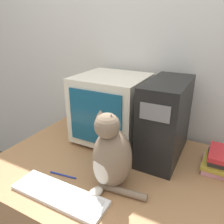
# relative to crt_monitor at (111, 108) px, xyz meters

# --- Properties ---
(wall_back) EXTENTS (7.00, 0.05, 2.50)m
(wall_back) POSITION_rel_crt_monitor_xyz_m (0.14, 0.29, 0.26)
(wall_back) COLOR silver
(wall_back) RESTS_ON ground_plane
(desk) EXTENTS (1.32, 0.97, 0.76)m
(desk) POSITION_rel_crt_monitor_xyz_m (0.14, -0.26, -0.61)
(desk) COLOR #9E7047
(desk) RESTS_ON ground_plane
(crt_monitor) EXTENTS (0.43, 0.42, 0.44)m
(crt_monitor) POSITION_rel_crt_monitor_xyz_m (0.00, 0.00, 0.00)
(crt_monitor) COLOR beige
(crt_monitor) RESTS_ON desk
(computer_tower) EXTENTS (0.21, 0.45, 0.46)m
(computer_tower) POSITION_rel_crt_monitor_xyz_m (0.36, -0.03, 0.00)
(computer_tower) COLOR black
(computer_tower) RESTS_ON desk
(keyboard) EXTENTS (0.47, 0.14, 0.02)m
(keyboard) POSITION_rel_crt_monitor_xyz_m (0.04, -0.59, -0.22)
(keyboard) COLOR silver
(keyboard) RESTS_ON desk
(cat) EXTENTS (0.31, 0.26, 0.39)m
(cat) POSITION_rel_crt_monitor_xyz_m (0.22, -0.41, -0.06)
(cat) COLOR #7A6651
(cat) RESTS_ON desk
(book_stack) EXTENTS (0.16, 0.21, 0.11)m
(book_stack) POSITION_rel_crt_monitor_xyz_m (0.67, -0.02, -0.18)
(book_stack) COLOR pink
(book_stack) RESTS_ON desk
(pen) EXTENTS (0.16, 0.03, 0.01)m
(pen) POSITION_rel_crt_monitor_xyz_m (-0.04, -0.47, -0.22)
(pen) COLOR navy
(pen) RESTS_ON desk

